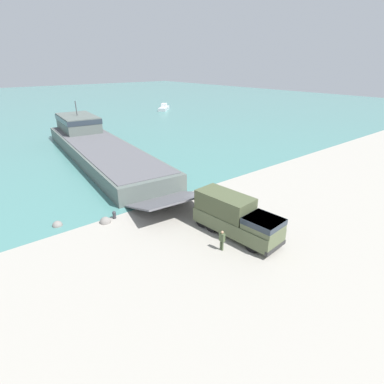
{
  "coord_description": "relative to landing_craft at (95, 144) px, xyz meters",
  "views": [
    {
      "loc": [
        -17.44,
        -19.32,
        12.97
      ],
      "look_at": [
        -1.27,
        0.74,
        1.8
      ],
      "focal_mm": 28.0,
      "sensor_mm": 36.0,
      "label": 1
    }
  ],
  "objects": [
    {
      "name": "moored_boat_a",
      "position": [
        34.31,
        32.41,
        -1.03
      ],
      "size": [
        6.43,
        6.46,
        1.82
      ],
      "rotation": [
        0.0,
        0.0,
        2.36
      ],
      "color": "#B7BABF",
      "rests_on": "ground_plane"
    },
    {
      "name": "shoreline_rock_b",
      "position": [
        -8.01,
        -21.23,
        -1.63
      ],
      "size": [
        1.0,
        1.0,
        1.0
      ],
      "primitive_type": "sphere",
      "color": "gray",
      "rests_on": "ground_plane"
    },
    {
      "name": "landing_craft",
      "position": [
        0.0,
        0.0,
        0.0
      ],
      "size": [
        11.15,
        40.8,
        7.01
      ],
      "rotation": [
        0.0,
        0.0,
        -0.1
      ],
      "color": "#56605B",
      "rests_on": "ground_plane"
    },
    {
      "name": "shoreline_rock_a",
      "position": [
        -11.49,
        -19.19,
        -1.63
      ],
      "size": [
        0.87,
        0.87,
        0.87
      ],
      "primitive_type": "sphere",
      "color": "gray",
      "rests_on": "ground_plane"
    },
    {
      "name": "water_surface",
      "position": [
        0.85,
        69.34,
        -1.63
      ],
      "size": [
        240.0,
        180.0,
        0.01
      ],
      "primitive_type": "cube",
      "color": "#477F7A",
      "rests_on": "ground_plane"
    },
    {
      "name": "ground_plane",
      "position": [
        0.85,
        -24.76,
        -1.63
      ],
      "size": [
        240.0,
        240.0,
        0.0
      ],
      "primitive_type": "plane",
      "color": "#9E998E"
    },
    {
      "name": "soldier_on_ramp",
      "position": [
        -2.97,
        -30.72,
        -0.69
      ],
      "size": [
        0.27,
        0.45,
        1.64
      ],
      "rotation": [
        0.0,
        0.0,
        0.07
      ],
      "color": "#475638",
      "rests_on": "ground_plane"
    },
    {
      "name": "military_truck",
      "position": [
        -0.58,
        -29.78,
        0.0
      ],
      "size": [
        3.14,
        7.73,
        3.22
      ],
      "rotation": [
        0.0,
        0.0,
        -1.48
      ],
      "color": "#566042",
      "rests_on": "ground_plane"
    },
    {
      "name": "mooring_bollard",
      "position": [
        -7.05,
        -21.06,
        -1.24
      ],
      "size": [
        0.34,
        0.34,
        0.73
      ],
      "color": "#333338",
      "rests_on": "ground_plane"
    }
  ]
}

